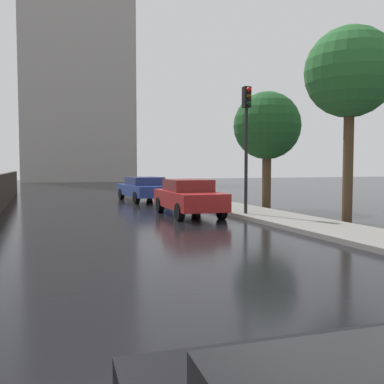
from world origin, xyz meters
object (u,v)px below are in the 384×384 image
Objects in this scene: street_tree_mid at (350,74)px; street_tree_far at (267,126)px; car_blue_mid_road at (144,188)px; traffic_light at (247,127)px; car_red_near_kerb at (188,197)px.

street_tree_mid reaches higher than street_tree_far.
traffic_light reaches higher than car_blue_mid_road.
car_blue_mid_road is 12.49m from street_tree_mid.
street_tree_mid reaches higher than car_blue_mid_road.
street_tree_far is at bearing 48.22° from traffic_light.
street_tree_mid is (2.52, -2.43, 1.59)m from traffic_light.
car_blue_mid_road is at bearing 101.93° from traffic_light.
traffic_light is 0.72× the size of street_tree_mid.
street_tree_mid is 5.27m from street_tree_far.
traffic_light is 0.89× the size of street_tree_far.
street_tree_mid is 1.25× the size of street_tree_far.
car_red_near_kerb is 5.35m from street_tree_far.
street_tree_far is at bearing -57.81° from car_blue_mid_road.
traffic_light is 3.84m from street_tree_mid.
traffic_light is at bearing 136.05° from street_tree_mid.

